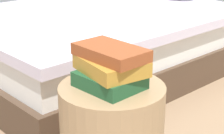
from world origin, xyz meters
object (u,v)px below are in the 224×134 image
Objects in this scene: bed at (100,40)px; book_forest at (109,80)px; book_ochre at (112,65)px; book_rust at (111,52)px.

bed is 8.89× the size of book_forest.
book_forest is at bearing -68.55° from book_ochre.
book_ochre is 0.05m from book_rust.
bed reaches higher than book_rust.
book_ochre is (1.11, -0.88, 0.31)m from bed.
bed is 1.44m from book_ochre.
bed is at bearing 141.18° from book_rust.
book_forest is 0.06m from book_ochre.
bed is 7.36× the size of book_rust.
book_forest is 0.11m from book_rust.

